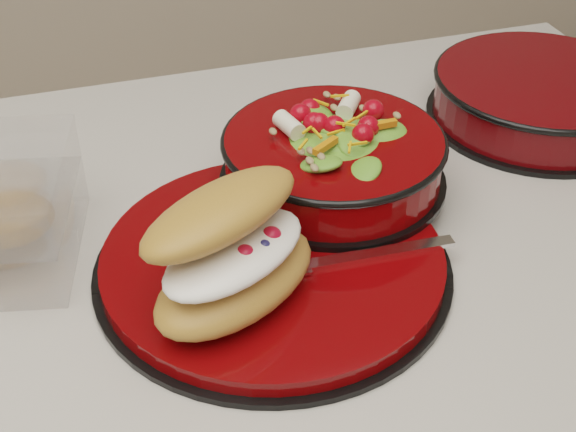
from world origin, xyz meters
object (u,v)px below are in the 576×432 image
object	(u,v)px
dinner_plate	(274,262)
croissant	(232,251)
salad_bowl	(333,151)
extra_bowl	(540,95)
fork	(352,258)

from	to	relation	value
dinner_plate	croissant	distance (m)	0.08
salad_bowl	croissant	distance (m)	0.18
salad_bowl	extra_bowl	xyz separation A→B (m)	(0.27, 0.08, -0.02)
croissant	extra_bowl	distance (m)	0.45
croissant	fork	world-z (taller)	croissant
salad_bowl	croissant	bearing A→B (deg)	-135.38
salad_bowl	fork	distance (m)	0.12
dinner_plate	extra_bowl	world-z (taller)	extra_bowl
dinner_plate	salad_bowl	xyz separation A→B (m)	(0.08, 0.09, 0.04)
dinner_plate	fork	distance (m)	0.07
fork	extra_bowl	bearing A→B (deg)	-54.63
salad_bowl	extra_bowl	world-z (taller)	salad_bowl
dinner_plate	extra_bowl	xyz separation A→B (m)	(0.36, 0.16, 0.02)
dinner_plate	extra_bowl	bearing A→B (deg)	24.49
dinner_plate	salad_bowl	size ratio (longest dim) A/B	1.43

